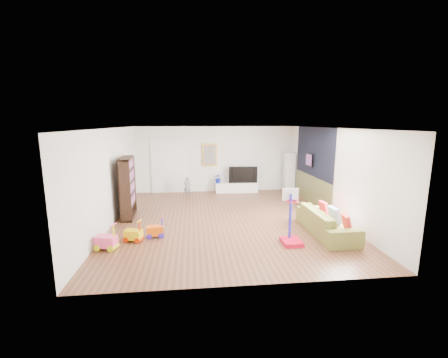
{
  "coord_description": "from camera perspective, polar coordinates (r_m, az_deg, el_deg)",
  "views": [
    {
      "loc": [
        -0.95,
        -8.56,
        2.86
      ],
      "look_at": [
        0.0,
        0.4,
        1.15
      ],
      "focal_mm": 24.0,
      "sensor_mm": 36.0,
      "label": 1
    }
  ],
  "objects": [
    {
      "name": "sofa",
      "position": [
        8.29,
        18.93,
        -7.71
      ],
      "size": [
        0.86,
        2.18,
        0.64
      ],
      "primitive_type": "imported",
      "rotation": [
        0.0,
        0.0,
        1.57
      ],
      "color": "olive",
      "rests_on": "ground"
    },
    {
      "name": "wall_back",
      "position": [
        12.44,
        -1.63,
        3.77
      ],
      "size": [
        6.5,
        0.0,
        2.7
      ],
      "primitive_type": "cube",
      "color": "silver",
      "rests_on": "ground"
    },
    {
      "name": "painting_back",
      "position": [
        12.36,
        -2.78,
        4.65
      ],
      "size": [
        0.62,
        0.06,
        0.92
      ],
      "primitive_type": "cube",
      "color": "gold",
      "rests_on": "wall_back"
    },
    {
      "name": "navy_accent",
      "position": [
        10.85,
        16.73,
        4.95
      ],
      "size": [
        0.01,
        3.2,
        1.7
      ],
      "primitive_type": "cube",
      "color": "black",
      "rests_on": "wall_right"
    },
    {
      "name": "child",
      "position": [
        11.78,
        -7.03,
        -1.44
      ],
      "size": [
        0.29,
        0.2,
        0.78
      ],
      "primitive_type": "imported",
      "rotation": [
        0.0,
        0.0,
        3.18
      ],
      "color": "gray",
      "rests_on": "ground"
    },
    {
      "name": "olive_wainscot",
      "position": [
        11.06,
        16.35,
        -2.02
      ],
      "size": [
        0.01,
        3.2,
        1.0
      ],
      "primitive_type": "cube",
      "color": "brown",
      "rests_on": "wall_right"
    },
    {
      "name": "doorway",
      "position": [
        12.44,
        -10.38,
        2.2
      ],
      "size": [
        1.45,
        0.06,
        2.1
      ],
      "primitive_type": "cube",
      "color": "white",
      "rests_on": "ground"
    },
    {
      "name": "bookshelf",
      "position": [
        9.54,
        -17.88,
        -1.54
      ],
      "size": [
        0.41,
        1.27,
        1.83
      ],
      "primitive_type": "cube",
      "rotation": [
        0.0,
        0.0,
        0.07
      ],
      "color": "black",
      "rests_on": "ground"
    },
    {
      "name": "tv",
      "position": [
        12.41,
        3.6,
        0.91
      ],
      "size": [
        1.18,
        0.21,
        0.67
      ],
      "primitive_type": "imported",
      "rotation": [
        0.0,
        0.0,
        -0.05
      ],
      "color": "black",
      "rests_on": "media_console"
    },
    {
      "name": "pillow_right",
      "position": [
        8.87,
        18.49,
        -5.23
      ],
      "size": [
        0.13,
        0.37,
        0.36
      ],
      "primitive_type": "cube",
      "rotation": [
        0.0,
        0.0,
        0.11
      ],
      "color": "#B01D29",
      "rests_on": "sofa"
    },
    {
      "name": "wall_right",
      "position": [
        9.65,
        19.83,
        1.11
      ],
      "size": [
        0.0,
        7.5,
        2.7
      ],
      "primitive_type": "cube",
      "color": "silver",
      "rests_on": "ground"
    },
    {
      "name": "ride_on_pink",
      "position": [
        7.42,
        -21.59,
        -10.21
      ],
      "size": [
        0.51,
        0.39,
        0.61
      ],
      "primitive_type": "cube",
      "rotation": [
        0.0,
        0.0,
        -0.25
      ],
      "color": "#F4477A",
      "rests_on": "ground"
    },
    {
      "name": "pillow_left",
      "position": [
        7.82,
        22.32,
        -7.64
      ],
      "size": [
        0.15,
        0.37,
        0.36
      ],
      "primitive_type": "cube",
      "rotation": [
        0.0,
        0.0,
        -0.16
      ],
      "color": "red",
      "rests_on": "sofa"
    },
    {
      "name": "pillow_center",
      "position": [
        8.31,
        20.27,
        -6.43
      ],
      "size": [
        0.14,
        0.42,
        0.41
      ],
      "primitive_type": "cube",
      "rotation": [
        0.0,
        0.0,
        0.07
      ],
      "color": "silver",
      "rests_on": "sofa"
    },
    {
      "name": "media_console",
      "position": [
        12.45,
        2.4,
        -1.58
      ],
      "size": [
        1.75,
        0.46,
        0.41
      ],
      "primitive_type": "cube",
      "rotation": [
        0.0,
        0.0,
        -0.02
      ],
      "color": "white",
      "rests_on": "ground"
    },
    {
      "name": "wall_front",
      "position": [
        5.13,
        4.94,
        -6.42
      ],
      "size": [
        6.5,
        0.0,
        2.7
      ],
      "primitive_type": "cube",
      "color": "white",
      "rests_on": "ground"
    },
    {
      "name": "vase_plant",
      "position": [
        12.24,
        -1.08,
        0.19
      ],
      "size": [
        0.41,
        0.37,
        0.42
      ],
      "primitive_type": "imported",
      "rotation": [
        0.0,
        0.0,
        -0.11
      ],
      "color": "#0F1F97",
      "rests_on": "media_console"
    },
    {
      "name": "tall_cabinet",
      "position": [
        12.6,
        12.32,
        1.2
      ],
      "size": [
        0.39,
        0.39,
        1.65
      ],
      "primitive_type": "cube",
      "rotation": [
        0.0,
        0.0,
        -0.02
      ],
      "color": "silver",
      "rests_on": "ground"
    },
    {
      "name": "artwork_right",
      "position": [
        11.04,
        15.93,
        3.52
      ],
      "size": [
        0.04,
        0.56,
        0.46
      ],
      "primitive_type": "cube",
      "color": "#7F3F8C",
      "rests_on": "wall_right"
    },
    {
      "name": "ride_on_yellow",
      "position": [
        7.69,
        -16.92,
        -9.42
      ],
      "size": [
        0.46,
        0.36,
        0.54
      ],
      "primitive_type": "cube",
      "rotation": [
        0.0,
        0.0,
        -0.3
      ],
      "color": "yellow",
      "rests_on": "ground"
    },
    {
      "name": "ceiling",
      "position": [
        8.61,
        0.29,
        9.68
      ],
      "size": [
        6.5,
        7.5,
        0.0
      ],
      "primitive_type": "cube",
      "color": "white",
      "rests_on": "ground"
    },
    {
      "name": "wall_left",
      "position": [
        8.99,
        -20.78,
        0.37
      ],
      "size": [
        0.0,
        7.5,
        2.7
      ],
      "primitive_type": "cube",
      "color": "silver",
      "rests_on": "ground"
    },
    {
      "name": "floor",
      "position": [
        9.08,
        0.27,
        -7.62
      ],
      "size": [
        6.5,
        7.5,
        0.0
      ],
      "primitive_type": "cube",
      "color": "brown",
      "rests_on": "ground"
    },
    {
      "name": "ride_on_orange",
      "position": [
        7.81,
        -13.01,
        -8.88
      ],
      "size": [
        0.43,
        0.29,
        0.55
      ],
      "primitive_type": "cube",
      "rotation": [
        0.0,
        0.0,
        0.1
      ],
      "color": "#F15D09",
      "rests_on": "ground"
    },
    {
      "name": "basketball_hoop",
      "position": [
        7.28,
        12.91,
        -7.12
      ],
      "size": [
        0.46,
        0.56,
        1.32
      ],
      "primitive_type": "cube",
      "rotation": [
        0.0,
        0.0,
        0.02
      ],
      "color": "red",
      "rests_on": "ground"
    }
  ]
}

